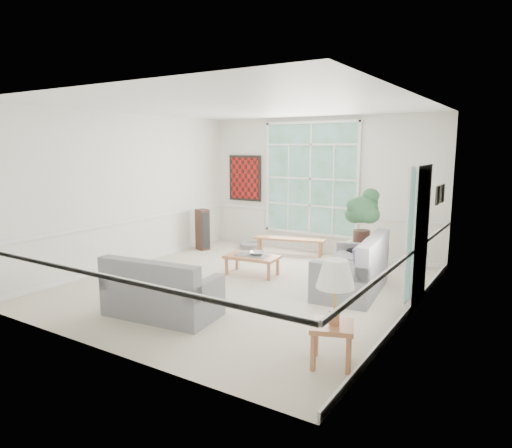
# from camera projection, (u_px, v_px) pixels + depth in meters

# --- Properties ---
(floor) EXTENTS (5.50, 6.00, 0.01)m
(floor) POSITION_uv_depth(u_px,v_px,m) (245.00, 285.00, 7.84)
(floor) COLOR #BFB6A2
(floor) RESTS_ON ground
(ceiling) EXTENTS (5.50, 6.00, 0.02)m
(ceiling) POSITION_uv_depth(u_px,v_px,m) (244.00, 106.00, 7.34)
(ceiling) COLOR white
(ceiling) RESTS_ON ground
(wall_back) EXTENTS (5.50, 0.02, 3.00)m
(wall_back) POSITION_uv_depth(u_px,v_px,m) (319.00, 186.00, 10.09)
(wall_back) COLOR silver
(wall_back) RESTS_ON ground
(wall_front) EXTENTS (5.50, 0.02, 3.00)m
(wall_front) POSITION_uv_depth(u_px,v_px,m) (96.00, 224.00, 5.09)
(wall_front) COLOR silver
(wall_front) RESTS_ON ground
(wall_left) EXTENTS (0.02, 6.00, 3.00)m
(wall_left) POSITION_uv_depth(u_px,v_px,m) (129.00, 190.00, 9.03)
(wall_left) COLOR silver
(wall_left) RESTS_ON ground
(wall_right) EXTENTS (0.02, 6.00, 3.00)m
(wall_right) POSITION_uv_depth(u_px,v_px,m) (414.00, 211.00, 6.15)
(wall_right) COLOR silver
(wall_right) RESTS_ON ground
(window_back) EXTENTS (2.30, 0.08, 2.40)m
(window_back) POSITION_uv_depth(u_px,v_px,m) (311.00, 179.00, 10.14)
(window_back) COLOR white
(window_back) RESTS_ON wall_back
(entry_door) EXTENTS (0.08, 0.90, 2.10)m
(entry_door) POSITION_uv_depth(u_px,v_px,m) (419.00, 236.00, 6.74)
(entry_door) COLOR white
(entry_door) RESTS_ON floor
(door_sidelight) EXTENTS (0.08, 0.26, 1.90)m
(door_sidelight) POSITION_uv_depth(u_px,v_px,m) (409.00, 236.00, 6.20)
(door_sidelight) COLOR white
(door_sidelight) RESTS_ON wall_right
(wall_art) EXTENTS (0.90, 0.06, 1.10)m
(wall_art) POSITION_uv_depth(u_px,v_px,m) (245.00, 178.00, 11.06)
(wall_art) COLOR #690B0A
(wall_art) RESTS_ON wall_back
(wall_frame_near) EXTENTS (0.04, 0.26, 0.32)m
(wall_frame_near) POSITION_uv_depth(u_px,v_px,m) (437.00, 195.00, 7.62)
(wall_frame_near) COLOR black
(wall_frame_near) RESTS_ON wall_right
(wall_frame_far) EXTENTS (0.04, 0.26, 0.32)m
(wall_frame_far) POSITION_uv_depth(u_px,v_px,m) (442.00, 193.00, 7.95)
(wall_frame_far) COLOR black
(wall_frame_far) RESTS_ON wall_right
(loveseat_right) EXTENTS (1.09, 1.82, 0.93)m
(loveseat_right) POSITION_uv_depth(u_px,v_px,m) (352.00, 264.00, 7.43)
(loveseat_right) COLOR slate
(loveseat_right) RESTS_ON floor
(loveseat_front) EXTENTS (1.65, 0.99, 0.85)m
(loveseat_front) POSITION_uv_depth(u_px,v_px,m) (162.00, 286.00, 6.39)
(loveseat_front) COLOR slate
(loveseat_front) RESTS_ON floor
(coffee_table) EXTENTS (1.04, 0.64, 0.37)m
(coffee_table) POSITION_uv_depth(u_px,v_px,m) (252.00, 265.00, 8.46)
(coffee_table) COLOR #AD6D46
(coffee_table) RESTS_ON floor
(pewter_bowl) EXTENTS (0.45, 0.45, 0.09)m
(pewter_bowl) POSITION_uv_depth(u_px,v_px,m) (257.00, 253.00, 8.43)
(pewter_bowl) COLOR #929297
(pewter_bowl) RESTS_ON coffee_table
(window_bench) EXTENTS (1.59, 0.67, 0.36)m
(window_bench) POSITION_uv_depth(u_px,v_px,m) (290.00, 246.00, 10.06)
(window_bench) COLOR #AD6D46
(window_bench) RESTS_ON floor
(end_table) EXTENTS (0.63, 0.63, 0.53)m
(end_table) POSITION_uv_depth(u_px,v_px,m) (359.00, 257.00, 8.74)
(end_table) COLOR #AD6D46
(end_table) RESTS_ON floor
(houseplant) EXTENTS (0.76, 0.76, 1.08)m
(houseplant) POSITION_uv_depth(u_px,v_px,m) (362.00, 216.00, 8.51)
(houseplant) COLOR #2C5835
(houseplant) RESTS_ON end_table
(side_table) EXTENTS (0.59, 0.59, 0.47)m
(side_table) POSITION_uv_depth(u_px,v_px,m) (332.00, 344.00, 4.95)
(side_table) COLOR #AD6D46
(side_table) RESTS_ON floor
(table_lamp) EXTENTS (0.50, 0.50, 0.71)m
(table_lamp) POSITION_uv_depth(u_px,v_px,m) (335.00, 293.00, 4.83)
(table_lamp) COLOR white
(table_lamp) RESTS_ON side_table
(pet_bed) EXTENTS (0.62, 0.62, 0.14)m
(pet_bed) POSITION_uv_depth(u_px,v_px,m) (250.00, 245.00, 10.70)
(pet_bed) COLOR gray
(pet_bed) RESTS_ON floor
(floor_speaker) EXTENTS (0.35, 0.32, 0.94)m
(floor_speaker) POSITION_uv_depth(u_px,v_px,m) (203.00, 230.00, 10.51)
(floor_speaker) COLOR #3A221A
(floor_speaker) RESTS_ON floor
(cat) EXTENTS (0.34, 0.29, 0.14)m
(cat) POSITION_uv_depth(u_px,v_px,m) (354.00, 251.00, 8.01)
(cat) COLOR black
(cat) RESTS_ON loveseat_right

